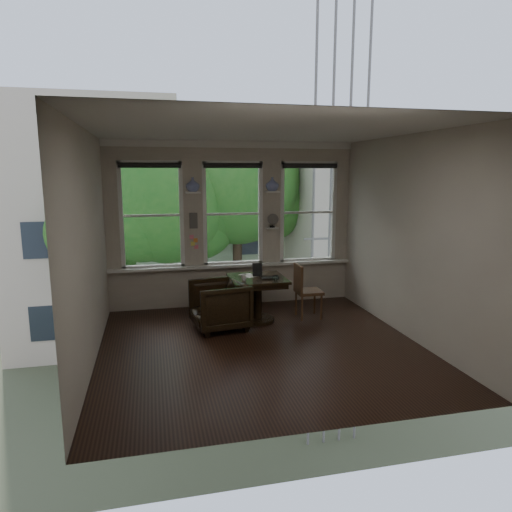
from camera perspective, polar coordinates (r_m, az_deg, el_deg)
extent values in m
plane|color=black|center=(6.64, 0.64, -11.21)|extent=(4.50, 4.50, 0.00)
plane|color=silver|center=(6.20, 0.70, 15.52)|extent=(4.50, 4.50, 0.00)
plane|color=beige|center=(8.44, -2.93, 3.93)|extent=(4.50, 0.00, 4.50)
plane|color=beige|center=(4.14, 8.01, -2.91)|extent=(4.50, 0.00, 4.50)
plane|color=beige|center=(6.13, -20.23, 0.88)|extent=(0.00, 4.50, 4.50)
plane|color=beige|center=(7.12, 18.57, 2.21)|extent=(0.00, 4.50, 4.50)
cube|color=white|center=(8.20, -7.89, 7.87)|extent=(0.26, 0.16, 0.03)
cube|color=white|center=(8.45, 2.04, 8.03)|extent=(0.26, 0.16, 0.03)
cube|color=#59544F|center=(8.26, -7.83, 4.41)|extent=(0.14, 0.06, 0.28)
imported|color=white|center=(8.19, -7.92, 8.84)|extent=(0.24, 0.24, 0.25)
imported|color=white|center=(8.44, 2.05, 8.98)|extent=(0.24, 0.24, 0.25)
imported|color=black|center=(7.27, -4.59, -6.12)|extent=(0.96, 0.94, 0.77)
cube|color=maroon|center=(7.25, -4.60, -5.63)|extent=(0.45, 0.45, 0.06)
imported|color=black|center=(7.37, 1.88, -2.82)|extent=(0.31, 0.21, 0.02)
imported|color=white|center=(7.28, -1.52, -2.68)|extent=(0.12, 0.12, 0.10)
imported|color=white|center=(7.25, 2.45, -2.80)|extent=(0.12, 0.12, 0.09)
cube|color=black|center=(7.55, 0.16, -1.73)|extent=(0.17, 0.09, 0.22)
cube|color=silver|center=(7.62, -0.90, -2.46)|extent=(0.33, 0.37, 0.00)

